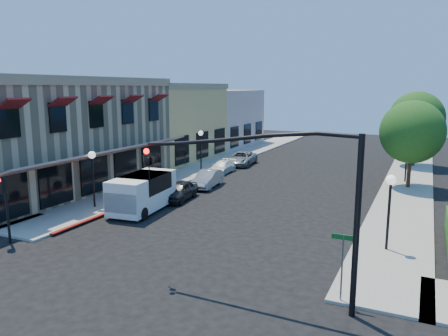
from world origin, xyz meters
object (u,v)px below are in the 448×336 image
at_px(lamppost_left_near, 92,165).
at_px(lamppost_right_far, 407,148).
at_px(street_tree_b, 417,118).
at_px(signal_mast_arm, 292,188).
at_px(street_tree_a, 412,132).
at_px(parked_car_d, 242,158).
at_px(white_van, 142,191).
at_px(parked_car_a, 179,191).
at_px(parked_car_c, 222,167).
at_px(secondary_signal, 4,197).
at_px(parked_car_b, 208,179).
at_px(lamppost_right_near, 390,193).
at_px(lamppost_left_far, 201,140).
at_px(street_name_sign, 343,257).

height_order(lamppost_left_near, lamppost_right_far, same).
bearing_deg(street_tree_b, signal_mast_arm, -95.51).
distance_m(street_tree_a, parked_car_d, 15.93).
height_order(lamppost_left_near, white_van, lamppost_left_near).
distance_m(parked_car_a, parked_car_c, 9.68).
distance_m(lamppost_right_far, parked_car_d, 14.98).
relative_size(street_tree_b, secondary_signal, 2.11).
bearing_deg(parked_car_b, street_tree_a, 16.87).
bearing_deg(white_van, street_tree_a, 42.71).
bearing_deg(street_tree_a, secondary_signal, -129.21).
bearing_deg(parked_car_c, lamppost_right_near, -44.34).
height_order(lamppost_right_near, parked_car_a, lamppost_right_near).
distance_m(street_tree_a, lamppost_left_near, 22.30).
relative_size(signal_mast_arm, lamppost_left_near, 2.24).
height_order(street_tree_a, street_tree_b, street_tree_b).
relative_size(signal_mast_arm, lamppost_left_far, 2.24).
relative_size(street_tree_a, lamppost_left_near, 1.82).
bearing_deg(lamppost_left_near, parked_car_b, 65.97).
bearing_deg(parked_car_c, white_van, -88.45).
bearing_deg(parked_car_a, street_tree_b, 49.81).
relative_size(street_tree_a, lamppost_right_near, 1.82).
height_order(lamppost_right_far, parked_car_d, lamppost_right_far).
height_order(street_name_sign, parked_car_c, street_name_sign).
bearing_deg(parked_car_d, street_tree_a, -20.64).
bearing_deg(parked_car_b, lamppost_right_far, 24.14).
relative_size(signal_mast_arm, parked_car_a, 2.19).
relative_size(street_name_sign, lamppost_left_near, 0.70).
bearing_deg(street_tree_b, lamppost_left_far, -149.97).
bearing_deg(street_tree_b, parked_car_a, -124.22).
height_order(lamppost_left_near, parked_car_d, lamppost_left_near).
height_order(parked_car_c, parked_car_d, parked_car_d).
bearing_deg(signal_mast_arm, lamppost_right_near, 67.88).
height_order(street_name_sign, lamppost_left_far, lamppost_left_far).
xyz_separation_m(parked_car_c, parked_car_d, (0.00, 4.42, 0.11)).
height_order(street_tree_a, lamppost_left_near, street_tree_a).
xyz_separation_m(street_tree_b, signal_mast_arm, (-2.94, -30.50, -0.46)).
xyz_separation_m(street_name_sign, lamppost_right_near, (1.00, 5.80, 1.04)).
xyz_separation_m(street_name_sign, lamppost_right_far, (1.00, 21.80, 1.04)).
height_order(street_tree_a, parked_car_b, street_tree_a).
height_order(street_tree_b, parked_car_b, street_tree_b).
bearing_deg(secondary_signal, street_tree_a, 50.79).
xyz_separation_m(street_tree_b, lamppost_right_near, (-0.30, -24.00, -1.81)).
bearing_deg(street_tree_b, white_van, -121.64).
bearing_deg(lamppost_right_near, signal_mast_arm, -112.12).
relative_size(white_van, parked_car_d, 1.11).
distance_m(lamppost_left_near, lamppost_left_far, 14.00).
xyz_separation_m(secondary_signal, street_name_sign, (15.50, 0.79, -0.62)).
height_order(lamppost_left_far, parked_car_a, lamppost_left_far).
distance_m(lamppost_left_near, parked_car_c, 13.95).
bearing_deg(lamppost_right_near, lamppost_left_far, 140.53).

